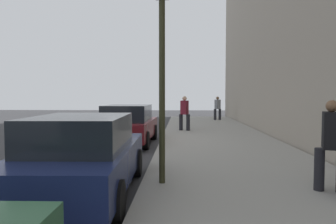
{
  "coord_description": "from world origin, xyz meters",
  "views": [
    {
      "loc": [
        -12.65,
        -1.8,
        1.89
      ],
      "look_at": [
        0.68,
        -1.26,
        1.2
      ],
      "focal_mm": 34.94,
      "sensor_mm": 36.0,
      "label": 1
    }
  ],
  "objects": [
    {
      "name": "ground_plane",
      "position": [
        0.0,
        0.0,
        0.0
      ],
      "size": [
        56.0,
        56.0,
        0.0
      ],
      "primitive_type": "plane",
      "color": "#333335"
    },
    {
      "name": "sidewalk",
      "position": [
        0.0,
        -3.3,
        0.07
      ],
      "size": [
        28.0,
        4.6,
        0.15
      ],
      "primitive_type": "cube",
      "color": "gray",
      "rests_on": "ground"
    },
    {
      "name": "lane_stripe_centre",
      "position": [
        0.0,
        3.2,
        0.0
      ],
      "size": [
        28.0,
        0.14,
        0.01
      ],
      "primitive_type": "cube",
      "color": "gold",
      "rests_on": "ground"
    },
    {
      "name": "parked_car_navy",
      "position": [
        -6.63,
        0.04,
        0.76
      ],
      "size": [
        4.5,
        1.99,
        1.51
      ],
      "color": "black",
      "rests_on": "ground"
    },
    {
      "name": "parked_car_maroon",
      "position": [
        -0.18,
        0.24,
        0.76
      ],
      "size": [
        4.24,
        1.99,
        1.51
      ],
      "color": "black",
      "rests_on": "ground"
    },
    {
      "name": "pedestrian_burgundy_coat",
      "position": [
        3.48,
        -1.97,
        1.05
      ],
      "size": [
        0.52,
        0.54,
        1.69
      ],
      "color": "black",
      "rests_on": "sidewalk"
    },
    {
      "name": "pedestrian_black_coat",
      "position": [
        -6.7,
        -4.5,
        1.03
      ],
      "size": [
        0.51,
        0.53,
        1.65
      ],
      "color": "black",
      "rests_on": "sidewalk"
    },
    {
      "name": "pedestrian_grey_coat",
      "position": [
        10.43,
        -4.36,
        1.02
      ],
      "size": [
        0.51,
        0.52,
        1.64
      ],
      "color": "black",
      "rests_on": "sidewalk"
    },
    {
      "name": "traffic_light_pole",
      "position": [
        -6.24,
        -1.42,
        3.07
      ],
      "size": [
        0.35,
        0.26,
        4.31
      ],
      "color": "#2D2D19",
      "rests_on": "sidewalk"
    }
  ]
}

